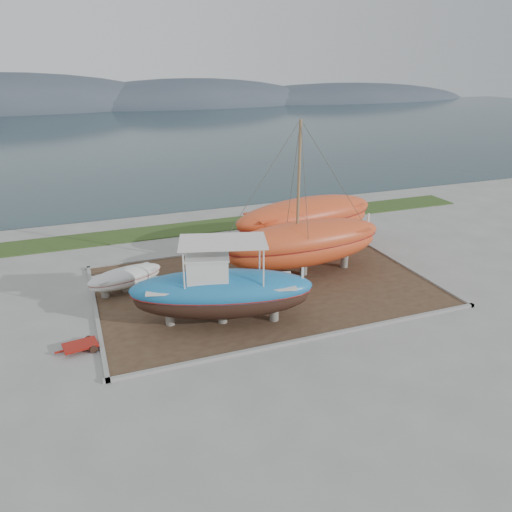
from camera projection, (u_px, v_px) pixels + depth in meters
name	position (u px, v px, depth m)	size (l,w,h in m)	color
ground	(294.00, 318.00, 24.58)	(140.00, 140.00, 0.00)	gray
dirt_patch	(264.00, 286.00, 28.05)	(18.00, 12.00, 0.06)	#422D1E
curb_frame	(264.00, 285.00, 28.03)	(18.60, 12.60, 0.15)	gray
grass_strip	(209.00, 226.00, 38.04)	(44.00, 3.00, 0.08)	#284219
sea	(122.00, 134.00, 85.42)	(260.00, 100.00, 0.04)	#1C3239
mountain_ridge	(97.00, 107.00, 133.21)	(200.00, 36.00, 20.00)	#333D49
blue_caique	(222.00, 283.00, 23.36)	(8.68, 2.71, 4.17)	#1C71B0
white_dinghy	(126.00, 280.00, 27.19)	(4.21, 1.58, 1.27)	silver
orange_sailboat	(306.00, 201.00, 27.84)	(9.85, 2.90, 8.93)	#D24820
orange_bare_hull	(306.00, 225.00, 32.85)	(10.35, 3.11, 3.39)	#D24820
red_trailer	(81.00, 347.00, 21.85)	(2.16, 1.08, 0.31)	#A11A12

